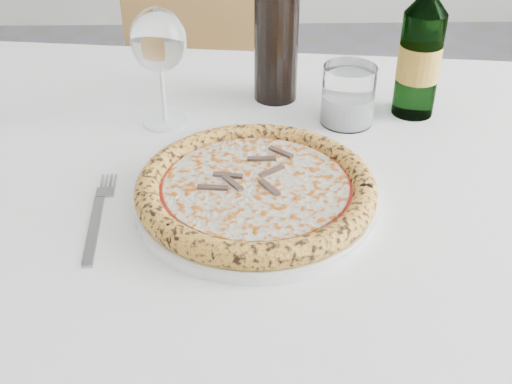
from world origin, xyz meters
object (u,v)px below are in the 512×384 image
dining_table (254,212)px  plate (256,199)px  chair_far (213,74)px  tumbler (348,99)px  wine_bottle (277,26)px  pizza (256,188)px  wine_glass (158,42)px  beer_bottle (420,53)px

dining_table → plate: plate is taller
dining_table → chair_far: 0.86m
plate → tumbler: size_ratio=3.36×
chair_far → wine_bottle: bearing=-77.4°
dining_table → pizza: size_ratio=5.06×
tumbler → dining_table: bearing=-138.9°
dining_table → chair_far: chair_far is taller
pizza → wine_glass: wine_glass is taller
dining_table → wine_bottle: wine_bottle is taller
plate → tumbler: 0.28m
plate → chair_far: bearing=95.8°
dining_table → beer_bottle: beer_bottle is taller
chair_far → tumbler: bearing=-70.7°
dining_table → tumbler: 0.24m
dining_table → beer_bottle: size_ratio=6.06×
pizza → dining_table: bearing=90.0°
tumbler → beer_bottle: bearing=14.9°
wine_glass → tumbler: wine_glass is taller
wine_bottle → tumbler: bearing=-40.3°
wine_glass → pizza: bearing=-58.9°
plate → wine_glass: 0.31m
plate → pizza: 0.02m
plate → wine_bottle: 0.35m
plate → wine_glass: size_ratio=1.69×
wine_glass → tumbler: (0.30, -0.00, -0.10)m
chair_far → plate: 0.98m
dining_table → pizza: 0.15m
chair_far → pizza: (0.10, -0.95, 0.25)m
tumbler → beer_bottle: size_ratio=0.36×
beer_bottle → tumbler: bearing=-165.1°
dining_table → wine_bottle: bearing=79.7°
chair_far → pizza: bearing=-84.2°
pizza → wine_bottle: 0.35m
dining_table → chair_far: bearing=96.5°
dining_table → plate: bearing=-90.0°
dining_table → wine_bottle: 0.32m
beer_bottle → pizza: bearing=-135.5°
beer_bottle → wine_bottle: bearing=164.2°
wine_glass → chair_far: bearing=86.3°
chair_far → beer_bottle: beer_bottle is taller
plate → dining_table: bearing=90.0°
wine_bottle → pizza: bearing=-97.2°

